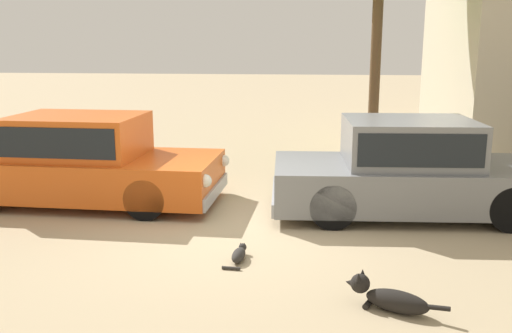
{
  "coord_description": "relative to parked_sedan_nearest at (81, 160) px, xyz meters",
  "views": [
    {
      "loc": [
        1.16,
        -7.46,
        2.61
      ],
      "look_at": [
        0.33,
        0.2,
        0.9
      ],
      "focal_mm": 39.38,
      "sensor_mm": 36.0,
      "label": 1
    }
  ],
  "objects": [
    {
      "name": "ground_plane",
      "position": [
        2.69,
        -1.23,
        -0.72
      ],
      "size": [
        80.0,
        80.0,
        0.0
      ],
      "primitive_type": "plane",
      "color": "tan"
    },
    {
      "name": "parked_sedan_nearest",
      "position": [
        0.0,
        0.0,
        0.0
      ],
      "size": [
        4.64,
        1.93,
        1.45
      ],
      "rotation": [
        0.0,
        0.0,
        -0.03
      ],
      "color": "#D15619",
      "rests_on": "ground_plane"
    },
    {
      "name": "parked_sedan_second",
      "position": [
        5.28,
        -0.09,
        0.01
      ],
      "size": [
        4.38,
        2.07,
        1.47
      ],
      "rotation": [
        0.0,
        0.0,
        0.06
      ],
      "color": "slate",
      "rests_on": "ground_plane"
    },
    {
      "name": "stray_dog_spotted",
      "position": [
        4.6,
        -3.43,
        -0.58
      ],
      "size": [
        0.99,
        0.51,
        0.35
      ],
      "rotation": [
        0.0,
        0.0,
        2.72
      ],
      "color": "black",
      "rests_on": "ground_plane"
    },
    {
      "name": "stray_cat",
      "position": [
        2.94,
        -2.3,
        -0.64
      ],
      "size": [
        0.25,
        0.58,
        0.15
      ],
      "rotation": [
        0.0,
        0.0,
        1.48
      ],
      "color": "#2D2B28",
      "rests_on": "ground_plane"
    }
  ]
}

